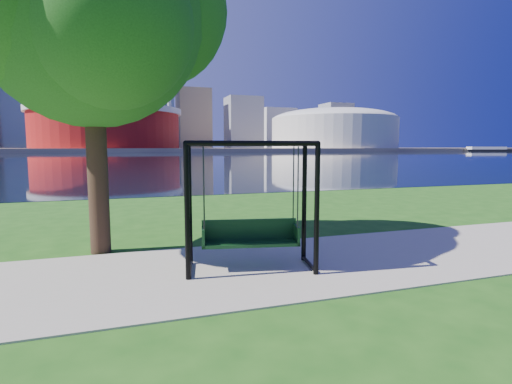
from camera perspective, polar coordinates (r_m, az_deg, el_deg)
name	(u,v)px	position (r m, az deg, el deg)	size (l,w,h in m)	color
ground	(261,260)	(8.78, 0.78, -9.71)	(900.00, 900.00, 0.00)	#1E5114
path	(270,266)	(8.33, 1.94, -10.51)	(120.00, 4.00, 0.03)	#9E937F
river	(133,157)	(110.02, -17.22, 4.84)	(900.00, 180.00, 0.02)	black
far_bank	(125,149)	(313.97, -18.21, 5.81)	(900.00, 228.00, 2.00)	#937F60
stadium	(107,126)	(243.35, -20.55, 8.76)	(83.00, 83.00, 32.00)	maroon
arena	(334,128)	(279.64, 11.06, 9.02)	(84.00, 84.00, 26.56)	beige
skyline	(117,103)	(329.06, -19.21, 11.87)	(392.00, 66.00, 96.50)	gray
swing	(250,209)	(7.85, -0.83, -2.39)	(2.66, 1.56, 2.56)	black
park_tree	(88,7)	(10.29, -22.91, 23.12)	(6.35, 5.74, 7.89)	black
barge	(486,149)	(294.53, 30.04, 5.31)	(29.88, 14.67, 2.89)	black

